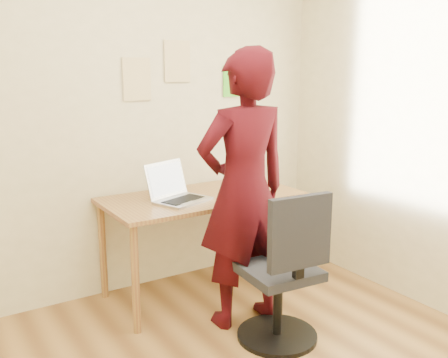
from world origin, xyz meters
TOP-DOWN VIEW (x-y plane):
  - room at (0.00, 0.00)m, footprint 3.58×3.58m
  - desk at (0.54, 1.38)m, footprint 1.40×0.70m
  - laptop at (0.32, 1.35)m, footprint 0.45×0.42m
  - paper_sheet at (0.90, 1.29)m, footprint 0.25×0.32m
  - phone at (0.76, 1.17)m, footprint 0.12×0.14m
  - wall_note_left at (0.22, 1.74)m, footprint 0.21×0.00m
  - wall_note_mid at (0.55, 1.74)m, footprint 0.21×0.00m
  - wall_note_right at (1.04, 1.74)m, footprint 0.18×0.00m
  - office_chair at (0.59, 0.50)m, footprint 0.49×0.49m
  - person at (0.54, 0.86)m, footprint 0.66×0.46m

SIDE VIEW (x-z plane):
  - office_chair at x=0.59m, z-range -0.07..0.88m
  - desk at x=0.54m, z-range 0.28..1.02m
  - paper_sheet at x=0.90m, z-range 0.74..0.74m
  - phone at x=0.76m, z-range 0.74..0.75m
  - laptop at x=0.32m, z-range 0.66..0.92m
  - person at x=0.54m, z-range 0.00..1.76m
  - room at x=0.00m, z-range -0.04..2.74m
  - wall_note_right at x=1.04m, z-range 1.41..1.65m
  - wall_note_left at x=0.22m, z-range 1.41..1.71m
  - wall_note_mid at x=0.55m, z-range 1.53..1.83m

